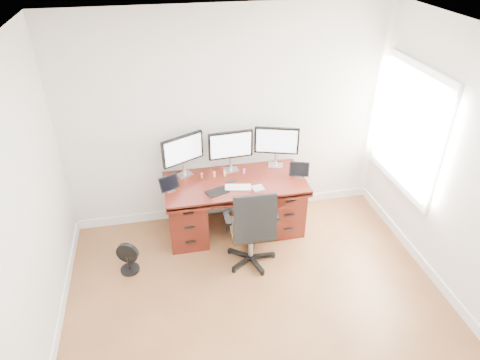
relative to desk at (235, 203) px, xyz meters
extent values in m
plane|color=brown|center=(0.00, -1.83, -0.40)|extent=(4.50, 4.50, 0.00)
cube|color=silver|center=(0.00, 0.42, 0.95)|extent=(4.00, 0.10, 2.70)
cube|color=white|center=(1.97, -0.33, 1.00)|extent=(0.04, 1.30, 1.50)
cube|color=white|center=(1.95, -0.33, 1.00)|extent=(0.01, 1.15, 1.35)
cube|color=#4B150F|center=(0.00, -0.03, 0.32)|extent=(1.70, 0.80, 0.05)
cube|color=#4B150F|center=(-0.60, 0.00, -0.05)|extent=(0.45, 0.70, 0.70)
cube|color=#4B150F|center=(0.60, 0.00, -0.05)|extent=(0.45, 0.70, 0.70)
cube|color=#360F09|center=(0.00, 0.27, 0.10)|extent=(0.74, 0.03, 0.40)
cylinder|color=black|center=(0.07, -0.62, -0.36)|extent=(0.57, 0.57, 0.08)
cylinder|color=silver|center=(0.07, -0.62, -0.12)|extent=(0.06, 0.06, 0.40)
cube|color=black|center=(0.07, -0.62, 0.07)|extent=(0.49, 0.47, 0.07)
cube|color=black|center=(0.06, -0.84, 0.37)|extent=(0.46, 0.06, 0.54)
cube|color=black|center=(-0.20, -0.61, 0.25)|extent=(0.07, 0.24, 0.03)
cube|color=black|center=(0.33, -0.63, 0.25)|extent=(0.07, 0.24, 0.03)
cylinder|color=black|center=(-1.33, -0.51, -0.39)|extent=(0.22, 0.22, 0.03)
cylinder|color=black|center=(-1.33, -0.51, -0.28)|extent=(0.04, 0.04, 0.18)
cylinder|color=black|center=(-1.33, -0.51, -0.16)|extent=(0.26, 0.14, 0.25)
cube|color=silver|center=(-0.58, 0.24, 0.35)|extent=(0.22, 0.21, 0.01)
cylinder|color=silver|center=(-0.58, 0.24, 0.44)|extent=(0.04, 0.04, 0.18)
cube|color=black|center=(-0.58, 0.24, 0.70)|extent=(0.51, 0.28, 0.35)
cube|color=white|center=(-0.57, 0.22, 0.70)|extent=(0.45, 0.23, 0.30)
cube|color=silver|center=(0.00, 0.24, 0.35)|extent=(0.19, 0.15, 0.01)
cylinder|color=silver|center=(0.00, 0.24, 0.44)|extent=(0.04, 0.04, 0.18)
cube|color=black|center=(0.00, 0.24, 0.70)|extent=(0.55, 0.07, 0.35)
cube|color=white|center=(0.00, 0.22, 0.70)|extent=(0.50, 0.03, 0.30)
cube|color=silver|center=(0.58, 0.24, 0.35)|extent=(0.21, 0.19, 0.01)
cylinder|color=silver|center=(0.58, 0.24, 0.44)|extent=(0.04, 0.04, 0.18)
cube|color=black|center=(0.58, 0.24, 0.70)|extent=(0.54, 0.20, 0.35)
cube|color=white|center=(0.57, 0.22, 0.70)|extent=(0.48, 0.15, 0.30)
cube|color=silver|center=(-0.78, -0.08, 0.35)|extent=(0.12, 0.12, 0.01)
cube|color=black|center=(-0.78, -0.08, 0.45)|extent=(0.25, 0.16, 0.17)
cube|color=silver|center=(0.79, -0.08, 0.35)|extent=(0.12, 0.11, 0.01)
cube|color=black|center=(0.79, -0.08, 0.45)|extent=(0.25, 0.14, 0.17)
cube|color=white|center=(0.01, -0.18, 0.36)|extent=(0.32, 0.18, 0.01)
cube|color=#B9BBC0|center=(0.23, -0.24, 0.35)|extent=(0.15, 0.15, 0.01)
cube|color=black|center=(-0.25, -0.22, 0.35)|extent=(0.29, 0.23, 0.01)
cube|color=black|center=(-0.04, -0.02, 0.35)|extent=(0.12, 0.07, 0.01)
cylinder|color=olive|center=(-0.38, 0.12, 0.37)|extent=(0.03, 0.03, 0.05)
sphere|color=olive|center=(-0.38, 0.12, 0.41)|extent=(0.03, 0.03, 0.03)
cylinder|color=#F5B74D|center=(-0.23, 0.12, 0.37)|extent=(0.03, 0.03, 0.05)
sphere|color=#F5B74D|center=(-0.23, 0.12, 0.41)|extent=(0.03, 0.03, 0.03)
cylinder|color=tan|center=(-0.10, 0.12, 0.37)|extent=(0.03, 0.03, 0.05)
sphere|color=tan|center=(-0.10, 0.12, 0.41)|extent=(0.03, 0.03, 0.03)
cylinder|color=#9F60D2|center=(0.14, 0.12, 0.37)|extent=(0.03, 0.03, 0.05)
sphere|color=#9F60D2|center=(0.14, 0.12, 0.41)|extent=(0.03, 0.03, 0.03)
camera|label=1|loc=(-0.82, -4.31, 3.08)|focal=32.00mm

